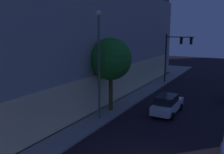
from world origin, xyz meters
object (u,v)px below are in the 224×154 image
(modern_building, at_px, (32,31))
(traffic_light_far_corner, at_px, (176,49))
(sidewalk_tree, at_px, (111,59))
(street_lamp_sidewalk, at_px, (99,53))
(car_white, at_px, (167,104))

(modern_building, bearing_deg, traffic_light_far_corner, -57.32)
(modern_building, distance_m, sidewalk_tree, 14.95)
(street_lamp_sidewalk, bearing_deg, sidewalk_tree, 5.94)
(traffic_light_far_corner, xyz_separation_m, street_lamp_sidewalk, (-17.08, 1.73, 0.71))
(modern_building, relative_size, traffic_light_far_corner, 5.43)
(modern_building, relative_size, street_lamp_sidewalk, 4.15)
(traffic_light_far_corner, relative_size, sidewalk_tree, 1.01)
(modern_building, xyz_separation_m, car_white, (-2.42, -18.83, -6.36))
(street_lamp_sidewalk, xyz_separation_m, sidewalk_tree, (2.39, 0.25, -0.74))
(traffic_light_far_corner, relative_size, car_white, 1.44)
(modern_building, relative_size, car_white, 7.84)
(modern_building, xyz_separation_m, street_lamp_sidewalk, (-6.77, -14.34, -1.64))
(traffic_light_far_corner, xyz_separation_m, sidewalk_tree, (-14.70, 1.98, -0.02))
(traffic_light_far_corner, bearing_deg, car_white, -167.79)
(traffic_light_far_corner, height_order, street_lamp_sidewalk, street_lamp_sidewalk)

